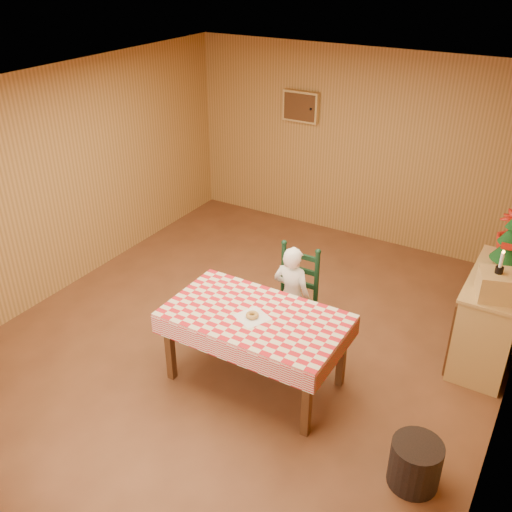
{
  "coord_description": "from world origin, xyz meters",
  "views": [
    {
      "loc": [
        2.56,
        -4.14,
        3.72
      ],
      "look_at": [
        0.0,
        0.2,
        0.95
      ],
      "focal_mm": 40.0,
      "sensor_mm": 36.0,
      "label": 1
    }
  ],
  "objects": [
    {
      "name": "flower_arrangement",
      "position": [
        2.15,
        1.61,
        1.16
      ],
      "size": [
        0.3,
        0.3,
        0.46
      ],
      "primitive_type": "imported",
      "rotation": [
        0.0,
        0.0,
        -0.18
      ],
      "color": "#AD1C10",
      "rests_on": "shelf_unit"
    },
    {
      "name": "seated_child",
      "position": [
        0.39,
        0.26,
        0.56
      ],
      "size": [
        0.41,
        0.27,
        1.12
      ],
      "primitive_type": "imported",
      "rotation": [
        0.0,
        0.0,
        3.14
      ],
      "color": "white",
      "rests_on": "ground"
    },
    {
      "name": "dining_table",
      "position": [
        0.39,
        -0.47,
        0.69
      ],
      "size": [
        1.66,
        0.96,
        0.77
      ],
      "color": "#512D15",
      "rests_on": "ground"
    },
    {
      "name": "cabin_walls",
      "position": [
        -0.0,
        0.53,
        1.83
      ],
      "size": [
        5.1,
        6.05,
        2.65
      ],
      "color": "#AA7A3D",
      "rests_on": "ground"
    },
    {
      "name": "storage_bin",
      "position": [
        2.05,
        -0.87,
        0.2
      ],
      "size": [
        0.48,
        0.48,
        0.4
      ],
      "primitive_type": "cylinder",
      "rotation": [
        0.0,
        0.0,
        -0.22
      ],
      "color": "black",
      "rests_on": "ground"
    },
    {
      "name": "ladder_chair",
      "position": [
        0.39,
        0.32,
        0.5
      ],
      "size": [
        0.44,
        0.4,
        1.08
      ],
      "color": "black",
      "rests_on": "ground"
    },
    {
      "name": "napkin",
      "position": [
        0.39,
        -0.52,
        0.77
      ],
      "size": [
        0.35,
        0.35,
        0.0
      ],
      "primitive_type": "cube",
      "rotation": [
        0.0,
        0.0,
        -0.43
      ],
      "color": "white",
      "rests_on": "dining_table"
    },
    {
      "name": "crate",
      "position": [
        2.2,
        0.66,
        1.06
      ],
      "size": [
        0.38,
        0.38,
        0.25
      ],
      "primitive_type": "cube",
      "rotation": [
        0.0,
        0.0,
        0.31
      ],
      "color": "tan",
      "rests_on": "shelf_unit"
    },
    {
      "name": "candle_set",
      "position": [
        2.2,
        0.66,
        1.24
      ],
      "size": [
        0.07,
        0.07,
        0.22
      ],
      "color": "black",
      "rests_on": "crate"
    },
    {
      "name": "christmas_tree",
      "position": [
        2.2,
        1.31,
        1.21
      ],
      "size": [
        0.34,
        0.34,
        0.62
      ],
      "color": "#512D15",
      "rests_on": "shelf_unit"
    },
    {
      "name": "shelf_unit",
      "position": [
        2.2,
        1.06,
        0.47
      ],
      "size": [
        0.54,
        1.24,
        0.93
      ],
      "color": "tan",
      "rests_on": "ground"
    },
    {
      "name": "donut",
      "position": [
        0.39,
        -0.52,
        0.79
      ],
      "size": [
        0.16,
        0.16,
        0.04
      ],
      "primitive_type": "torus",
      "rotation": [
        0.0,
        0.0,
        0.4
      ],
      "color": "#B88B42",
      "rests_on": "napkin"
    },
    {
      "name": "ground",
      "position": [
        0.0,
        0.0,
        0.0
      ],
      "size": [
        6.0,
        6.0,
        0.0
      ],
      "primitive_type": "plane",
      "color": "brown",
      "rests_on": "ground"
    }
  ]
}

